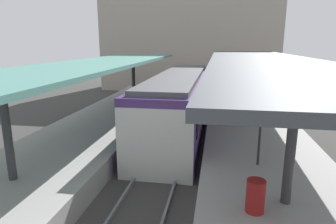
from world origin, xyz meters
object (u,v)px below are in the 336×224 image
Objects in this scene: litter_bin at (255,196)px; platform_bench at (233,114)px; commuter_train at (180,102)px; passenger_near_bench at (238,94)px; platform_sign at (261,117)px.

platform_bench is at bearing 91.16° from litter_bin.
commuter_train is 16.47× the size of litter_bin.
commuter_train reaches higher than passenger_near_bench.
platform_bench is at bearing -97.47° from passenger_near_bench.
platform_bench is 1.75× the size of litter_bin.
commuter_train is at bearing 155.28° from platform_bench.
litter_bin is at bearing -91.53° from passenger_near_bench.
passenger_near_bench is at bearing 33.96° from commuter_train.
platform_bench is 0.63× the size of platform_sign.
passenger_near_bench reaches higher than platform_bench.
passenger_near_bench is (0.30, 11.34, 0.50)m from litter_bin.
passenger_near_bench is at bearing 88.47° from litter_bin.
litter_bin is 11.36m from passenger_near_bench.
platform_bench is at bearing 96.66° from platform_sign.
commuter_train reaches higher than platform_bench.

